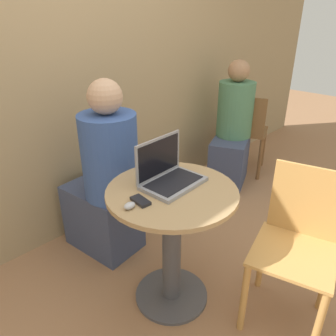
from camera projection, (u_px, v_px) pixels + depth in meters
The scene contains 10 objects.
ground_plane at pixel (171, 295), 1.99m from camera, with size 12.00×12.00×0.00m, color #9E704C.
back_wall at pixel (54, 57), 2.08m from camera, with size 7.00×0.05×2.60m.
round_table at pixel (172, 230), 1.78m from camera, with size 0.68×0.68×0.74m.
laptop at pixel (168, 174), 1.72m from camera, with size 0.34×0.24×0.24m.
cell_phone at pixel (141, 201), 1.56m from camera, with size 0.07×0.11×0.02m.
computer_mouse at pixel (130, 206), 1.51m from camera, with size 0.06×0.04×0.03m.
chair_empty at pixel (296, 246), 1.70m from camera, with size 0.49×0.49×0.86m.
person_seated at pixel (106, 186), 2.18m from camera, with size 0.39×0.57×1.22m.
chair_background at pixel (246, 133), 3.33m from camera, with size 0.53×0.53×0.83m.
person_background at pixel (232, 134), 3.15m from camera, with size 0.56×0.48×1.17m.
Camera 1 is at (-1.06, -1.00, 1.56)m, focal length 35.00 mm.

